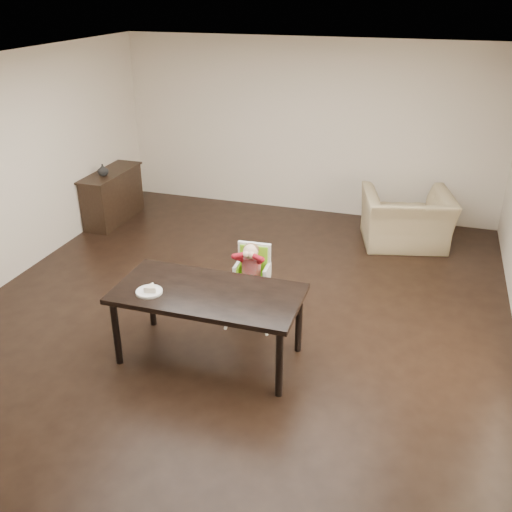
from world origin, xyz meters
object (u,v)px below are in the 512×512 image
at_px(dining_table, 208,299).
at_px(high_chair, 252,267).
at_px(sideboard, 113,196).
at_px(armchair, 407,211).

distance_m(dining_table, high_chair, 0.80).
bearing_deg(high_chair, sideboard, 140.99).
relative_size(high_chair, armchair, 0.79).
bearing_deg(high_chair, armchair, 57.76).
bearing_deg(armchair, dining_table, 49.63).
distance_m(armchair, sideboard, 4.47).
height_order(high_chair, sideboard, high_chair).
height_order(armchair, sideboard, armchair).
height_order(dining_table, sideboard, sideboard).
distance_m(high_chair, armchair, 2.98).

